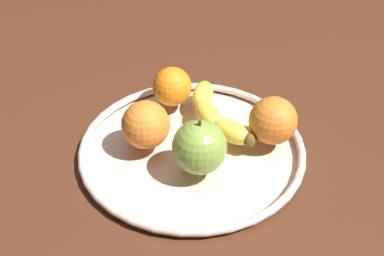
{
  "coord_description": "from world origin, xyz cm",
  "views": [
    {
      "loc": [
        49.28,
        -26.77,
        49.55
      ],
      "look_at": [
        0.0,
        0.0,
        4.8
      ],
      "focal_mm": 46.05,
      "sensor_mm": 36.0,
      "label": 1
    }
  ],
  "objects_px": {
    "orange_front_left": "(146,125)",
    "orange_back_right": "(172,87)",
    "orange_front_right": "(273,121)",
    "fruit_bowl": "(192,148)",
    "banana": "(215,114)",
    "apple": "(200,147)"
  },
  "relations": [
    {
      "from": "orange_front_left",
      "to": "orange_back_right",
      "type": "xyz_separation_m",
      "value": [
        -0.08,
        0.08,
        -0.0
      ]
    },
    {
      "from": "orange_front_right",
      "to": "fruit_bowl",
      "type": "bearing_deg",
      "value": -113.6
    },
    {
      "from": "banana",
      "to": "orange_back_right",
      "type": "relative_size",
      "value": 2.86
    },
    {
      "from": "orange_front_right",
      "to": "orange_back_right",
      "type": "bearing_deg",
      "value": -150.7
    },
    {
      "from": "fruit_bowl",
      "to": "apple",
      "type": "distance_m",
      "value": 0.07
    },
    {
      "from": "fruit_bowl",
      "to": "apple",
      "type": "bearing_deg",
      "value": -17.37
    },
    {
      "from": "orange_front_left",
      "to": "orange_back_right",
      "type": "bearing_deg",
      "value": 133.12
    },
    {
      "from": "apple",
      "to": "orange_back_right",
      "type": "height_order",
      "value": "apple"
    },
    {
      "from": "banana",
      "to": "apple",
      "type": "bearing_deg",
      "value": -37.38
    },
    {
      "from": "orange_front_right",
      "to": "orange_front_left",
      "type": "height_order",
      "value": "same"
    },
    {
      "from": "orange_back_right",
      "to": "fruit_bowl",
      "type": "bearing_deg",
      "value": -11.43
    },
    {
      "from": "banana",
      "to": "orange_back_right",
      "type": "bearing_deg",
      "value": -151.6
    },
    {
      "from": "fruit_bowl",
      "to": "banana",
      "type": "bearing_deg",
      "value": 116.17
    },
    {
      "from": "banana",
      "to": "orange_front_left",
      "type": "relative_size",
      "value": 2.57
    },
    {
      "from": "fruit_bowl",
      "to": "orange_front_left",
      "type": "height_order",
      "value": "orange_front_left"
    },
    {
      "from": "apple",
      "to": "orange_front_right",
      "type": "bearing_deg",
      "value": 91.34
    },
    {
      "from": "orange_front_right",
      "to": "orange_front_left",
      "type": "bearing_deg",
      "value": -115.58
    },
    {
      "from": "fruit_bowl",
      "to": "banana",
      "type": "height_order",
      "value": "banana"
    },
    {
      "from": "banana",
      "to": "apple",
      "type": "height_order",
      "value": "apple"
    },
    {
      "from": "fruit_bowl",
      "to": "orange_front_left",
      "type": "relative_size",
      "value": 4.75
    },
    {
      "from": "banana",
      "to": "orange_front_left",
      "type": "bearing_deg",
      "value": -87.25
    },
    {
      "from": "banana",
      "to": "orange_front_left",
      "type": "distance_m",
      "value": 0.12
    }
  ]
}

